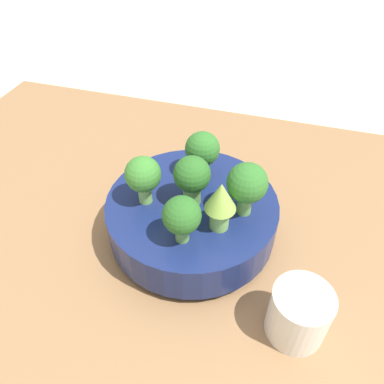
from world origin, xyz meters
name	(u,v)px	position (x,y,z in m)	size (l,w,h in m)	color
ground_plane	(177,257)	(0.00, 0.00, 0.00)	(6.00, 6.00, 0.00)	beige
table	(177,248)	(0.00, 0.00, 0.02)	(1.19, 0.86, 0.05)	olive
bowl	(192,216)	(0.02, 0.02, 0.09)	(0.27, 0.27, 0.08)	navy
broccoli_floret_front	(182,216)	(0.03, -0.06, 0.17)	(0.05, 0.05, 0.08)	#609347
broccoli_floret_center	(192,177)	(0.02, 0.02, 0.18)	(0.06, 0.06, 0.08)	#609347
broccoli_floret_back	(202,150)	(0.02, 0.09, 0.18)	(0.06, 0.06, 0.08)	#609347
broccoli_floret_left	(144,174)	(-0.05, 0.00, 0.18)	(0.05, 0.05, 0.08)	#7AB256
broccoli_floret_right	(247,184)	(0.10, 0.02, 0.18)	(0.06, 0.06, 0.09)	#6BA34C
romanesco_piece_near	(221,202)	(0.07, -0.02, 0.18)	(0.05, 0.05, 0.08)	#7AB256
cup	(299,314)	(0.20, -0.11, 0.09)	(0.08, 0.08, 0.08)	silver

